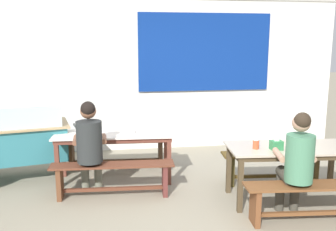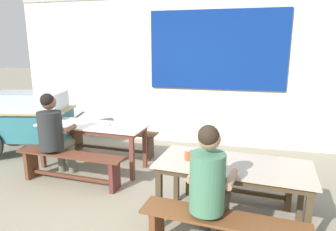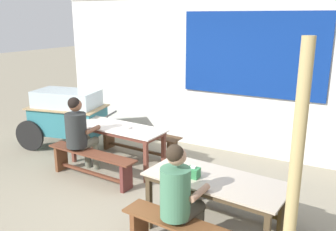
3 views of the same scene
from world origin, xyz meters
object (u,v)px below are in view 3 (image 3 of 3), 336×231
object	(u,v)px
bench_far_front	(91,161)
bench_far_back	(139,140)
food_cart	(67,113)
person_near_front	(179,194)
wooden_support_post	(293,191)
dining_table_far	(116,130)
person_left_back_turned	(79,131)
soup_bowl	(127,127)
tissue_box	(193,173)
dining_table_near	(216,185)
condiment_jar	(178,166)
bench_near_back	(236,191)

from	to	relation	value
bench_far_front	bench_far_back	bearing A→B (deg)	86.63
food_cart	bench_far_front	bearing A→B (deg)	-33.93
person_near_front	wooden_support_post	size ratio (longest dim) A/B	0.54
dining_table_far	wooden_support_post	size ratio (longest dim) A/B	0.75
person_left_back_turned	soup_bowl	bearing A→B (deg)	42.10
wooden_support_post	bench_far_front	bearing A→B (deg)	157.84
person_left_back_turned	tissue_box	distance (m)	2.39
dining_table_near	soup_bowl	world-z (taller)	soup_bowl
dining_table_far	food_cart	xyz separation A→B (m)	(-1.42, 0.32, 0.03)
food_cart	dining_table_near	bearing A→B (deg)	-21.11
person_left_back_turned	condiment_jar	world-z (taller)	person_left_back_turned
dining_table_far	condiment_jar	xyz separation A→B (m)	(1.73, -1.10, 0.14)
dining_table_far	bench_far_front	distance (m)	0.70
dining_table_far	wooden_support_post	bearing A→B (deg)	-31.18
bench_far_back	bench_far_front	size ratio (longest dim) A/B	1.04
person_near_front	dining_table_near	bearing A→B (deg)	70.24
bench_near_back	dining_table_far	bearing A→B (deg)	168.21
soup_bowl	wooden_support_post	distance (m)	3.52
dining_table_far	condiment_jar	distance (m)	2.06
dining_table_near	condiment_jar	bearing A→B (deg)	-177.63
bench_near_back	wooden_support_post	size ratio (longest dim) A/B	0.63
bench_far_front	bench_near_back	world-z (taller)	same
person_left_back_turned	tissue_box	xyz separation A→B (m)	(2.30, -0.65, 0.05)
bench_far_front	soup_bowl	distance (m)	0.78
dining_table_far	person_left_back_turned	distance (m)	0.63
person_left_back_turned	wooden_support_post	xyz separation A→B (m)	(3.49, -1.39, 0.45)
dining_table_far	condiment_jar	bearing A→B (deg)	-32.46
dining_table_near	person_near_front	world-z (taller)	person_near_front
person_left_back_turned	tissue_box	size ratio (longest dim) A/B	9.21
person_left_back_turned	bench_far_back	bearing A→B (deg)	72.47
food_cart	bench_far_back	bearing A→B (deg)	11.45
dining_table_far	bench_far_back	xyz separation A→B (m)	(0.04, 0.61, -0.35)
bench_far_back	tissue_box	world-z (taller)	tissue_box
bench_far_back	condiment_jar	xyz separation A→B (m)	(1.70, -1.72, 0.49)
bench_far_back	wooden_support_post	distance (m)	4.12
wooden_support_post	soup_bowl	bearing A→B (deg)	147.15
tissue_box	soup_bowl	world-z (taller)	tissue_box
bench_far_back	food_cart	bearing A→B (deg)	-168.55
dining_table_far	tissue_box	xyz separation A→B (m)	(1.97, -1.18, 0.14)
bench_near_back	bench_far_front	bearing A→B (deg)	-176.53
food_cart	wooden_support_post	size ratio (longest dim) A/B	0.80
bench_far_back	wooden_support_post	xyz separation A→B (m)	(3.13, -2.53, 0.88)
person_near_front	condiment_jar	world-z (taller)	person_near_front
dining_table_far	person_left_back_turned	size ratio (longest dim) A/B	1.36
bench_near_back	bench_far_back	bearing A→B (deg)	154.05
dining_table_far	bench_far_back	bearing A→B (deg)	86.63
food_cart	soup_bowl	bearing A→B (deg)	-11.67
dining_table_near	wooden_support_post	bearing A→B (deg)	-41.05
dining_table_near	person_left_back_turned	bearing A→B (deg)	167.72
dining_table_near	bench_near_back	world-z (taller)	dining_table_near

